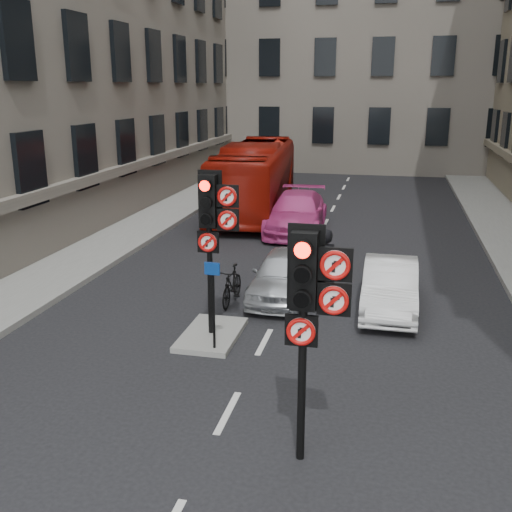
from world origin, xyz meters
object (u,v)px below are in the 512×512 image
at_px(signal_far, 213,218).
at_px(car_white, 390,286).
at_px(motorcycle, 232,285).
at_px(motorcyclist, 324,267).
at_px(bus_red, 255,177).
at_px(signal_near, 310,296).
at_px(car_pink, 297,213).
at_px(car_silver, 284,274).
at_px(info_sign, 213,293).

height_order(signal_far, car_white, signal_far).
distance_m(car_white, motorcycle, 3.95).
relative_size(car_white, motorcyclist, 1.89).
height_order(bus_red, motorcycle, bus_red).
xyz_separation_m(signal_near, car_pink, (-2.42, 14.31, -1.85)).
distance_m(car_pink, motorcyclist, 7.86).
height_order(signal_near, motorcycle, signal_near).
xyz_separation_m(signal_near, signal_far, (-2.60, 4.00, 0.12)).
bearing_deg(car_white, car_silver, 172.85).
relative_size(signal_near, car_white, 0.96).
height_order(car_pink, info_sign, info_sign).
xyz_separation_m(signal_far, bus_red, (-2.23, 13.80, -1.20)).
xyz_separation_m(signal_near, motorcycle, (-2.79, 6.18, -2.09)).
bearing_deg(car_silver, car_pink, 97.98).
relative_size(car_pink, bus_red, 0.47).
relative_size(car_silver, info_sign, 1.97).
xyz_separation_m(car_pink, motorcycle, (-0.37, -8.13, -0.24)).
bearing_deg(car_white, signal_near, -99.58).
relative_size(signal_far, motorcyclist, 1.81).
relative_size(car_pink, motorcyclist, 2.55).
height_order(car_white, info_sign, info_sign).
height_order(car_pink, motorcyclist, motorcyclist).
bearing_deg(motorcycle, motorcyclist, 13.81).
distance_m(car_silver, motorcyclist, 1.15).
height_order(signal_far, car_silver, signal_far).
height_order(car_silver, car_pink, car_pink).
bearing_deg(car_silver, bus_red, 108.16).
bearing_deg(signal_far, car_white, 35.00).
relative_size(signal_near, bus_red, 0.33).
bearing_deg(car_silver, motorcycle, -145.59).
xyz_separation_m(signal_far, motorcycle, (-0.19, 2.18, -2.21)).
height_order(signal_near, signal_far, signal_far).
height_order(car_white, motorcycle, car_white).
bearing_deg(car_pink, info_sign, -91.63).
xyz_separation_m(car_white, info_sign, (-3.52, -3.39, 0.71)).
bearing_deg(car_white, motorcyclist, 177.75).
distance_m(signal_far, motorcycle, 3.11).
distance_m(signal_far, motorcyclist, 3.80).
distance_m(bus_red, motorcycle, 11.84).
distance_m(car_white, bus_red, 12.71).
relative_size(signal_near, motorcycle, 2.20).
height_order(bus_red, info_sign, bus_red).
distance_m(car_silver, info_sign, 3.88).
height_order(signal_far, bus_red, signal_far).
bearing_deg(motorcycle, info_sign, -80.90).
relative_size(motorcyclist, info_sign, 1.06).
bearing_deg(car_white, car_pink, 114.88).
relative_size(signal_far, car_pink, 0.71).
height_order(car_white, car_pink, car_pink).
distance_m(signal_near, motorcycle, 7.10).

